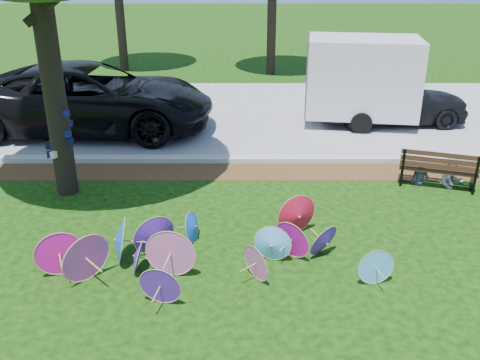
{
  "coord_description": "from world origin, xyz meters",
  "views": [
    {
      "loc": [
        0.5,
        -7.02,
        4.85
      ],
      "look_at": [
        0.5,
        2.0,
        0.9
      ],
      "focal_mm": 40.0,
      "sensor_mm": 36.0,
      "label": 1
    }
  ],
  "objects_px": {
    "parasol_pile": "(191,246)",
    "black_van": "(91,98)",
    "person_left": "(422,163)",
    "dark_pickup": "(392,99)",
    "person_right": "(455,158)",
    "cargo_trailer": "(362,77)",
    "park_bench": "(438,167)"
  },
  "relations": [
    {
      "from": "cargo_trailer",
      "to": "dark_pickup",
      "type": "bearing_deg",
      "value": 8.03
    },
    {
      "from": "person_left",
      "to": "dark_pickup",
      "type": "bearing_deg",
      "value": 106.51
    },
    {
      "from": "black_van",
      "to": "cargo_trailer",
      "type": "xyz_separation_m",
      "value": [
        7.73,
        0.73,
        0.45
      ]
    },
    {
      "from": "cargo_trailer",
      "to": "parasol_pile",
      "type": "bearing_deg",
      "value": -111.41
    },
    {
      "from": "cargo_trailer",
      "to": "person_right",
      "type": "xyz_separation_m",
      "value": [
        1.13,
        -4.54,
        -0.76
      ]
    },
    {
      "from": "person_right",
      "to": "dark_pickup",
      "type": "bearing_deg",
      "value": 84.45
    },
    {
      "from": "park_bench",
      "to": "black_van",
      "type": "bearing_deg",
      "value": 173.3
    },
    {
      "from": "cargo_trailer",
      "to": "person_left",
      "type": "relative_size",
      "value": 3.0
    },
    {
      "from": "dark_pickup",
      "to": "person_right",
      "type": "distance_m",
      "value": 4.55
    },
    {
      "from": "park_bench",
      "to": "person_left",
      "type": "xyz_separation_m",
      "value": [
        -0.35,
        0.05,
        0.09
      ]
    },
    {
      "from": "black_van",
      "to": "person_left",
      "type": "height_order",
      "value": "black_van"
    },
    {
      "from": "parasol_pile",
      "to": "person_right",
      "type": "xyz_separation_m",
      "value": [
        5.47,
        3.27,
        0.27
      ]
    },
    {
      "from": "black_van",
      "to": "person_right",
      "type": "height_order",
      "value": "black_van"
    },
    {
      "from": "parasol_pile",
      "to": "black_van",
      "type": "xyz_separation_m",
      "value": [
        -3.39,
        7.08,
        0.58
      ]
    },
    {
      "from": "cargo_trailer",
      "to": "person_left",
      "type": "bearing_deg",
      "value": -76.89
    },
    {
      "from": "parasol_pile",
      "to": "person_right",
      "type": "relative_size",
      "value": 4.45
    },
    {
      "from": "black_van",
      "to": "cargo_trailer",
      "type": "height_order",
      "value": "cargo_trailer"
    },
    {
      "from": "cargo_trailer",
      "to": "person_right",
      "type": "height_order",
      "value": "cargo_trailer"
    },
    {
      "from": "cargo_trailer",
      "to": "park_bench",
      "type": "relative_size",
      "value": 1.89
    },
    {
      "from": "person_right",
      "to": "parasol_pile",
      "type": "bearing_deg",
      "value": -157.2
    },
    {
      "from": "dark_pickup",
      "to": "person_left",
      "type": "distance_m",
      "value": 4.57
    },
    {
      "from": "cargo_trailer",
      "to": "park_bench",
      "type": "bearing_deg",
      "value": -72.65
    },
    {
      "from": "dark_pickup",
      "to": "parasol_pile",
      "type": "bearing_deg",
      "value": 143.78
    },
    {
      "from": "dark_pickup",
      "to": "person_right",
      "type": "bearing_deg",
      "value": -179.69
    },
    {
      "from": "parasol_pile",
      "to": "park_bench",
      "type": "height_order",
      "value": "park_bench"
    },
    {
      "from": "black_van",
      "to": "cargo_trailer",
      "type": "bearing_deg",
      "value": -82.24
    },
    {
      "from": "parasol_pile",
      "to": "black_van",
      "type": "height_order",
      "value": "black_van"
    },
    {
      "from": "parasol_pile",
      "to": "cargo_trailer",
      "type": "height_order",
      "value": "cargo_trailer"
    },
    {
      "from": "person_right",
      "to": "cargo_trailer",
      "type": "bearing_deg",
      "value": 95.95
    },
    {
      "from": "dark_pickup",
      "to": "person_left",
      "type": "xyz_separation_m",
      "value": [
        -0.5,
        -4.54,
        -0.21
      ]
    },
    {
      "from": "cargo_trailer",
      "to": "black_van",
      "type": "bearing_deg",
      "value": -166.95
    },
    {
      "from": "person_right",
      "to": "black_van",
      "type": "bearing_deg",
      "value": 148.68
    }
  ]
}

